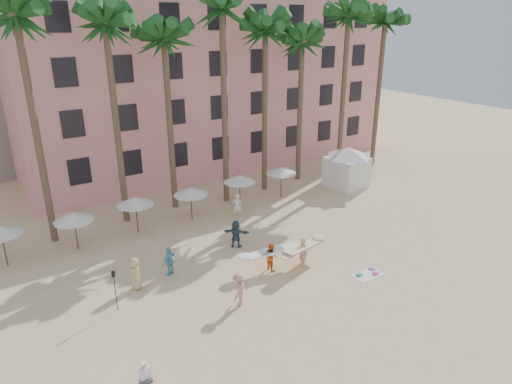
{
  "coord_description": "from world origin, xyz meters",
  "views": [
    {
      "loc": [
        -13.55,
        -15.32,
        13.76
      ],
      "look_at": [
        0.31,
        6.0,
        4.0
      ],
      "focal_mm": 32.0,
      "sensor_mm": 36.0,
      "label": 1
    }
  ],
  "objects": [
    {
      "name": "palm_row",
      "position": [
        0.51,
        15.0,
        12.97
      ],
      "size": [
        44.4,
        5.4,
        16.3
      ],
      "color": "brown",
      "rests_on": "ground"
    },
    {
      "name": "carrier_white",
      "position": [
        -0.13,
        3.72,
        0.9
      ],
      "size": [
        3.28,
        1.34,
        1.66
      ],
      "color": "#D65116",
      "rests_on": "ground"
    },
    {
      "name": "carrier_yellow",
      "position": [
        1.72,
        3.06,
        1.01
      ],
      "size": [
        3.25,
        1.59,
        1.78
      ],
      "color": "tan",
      "rests_on": "ground"
    },
    {
      "name": "cabana",
      "position": [
        13.28,
        11.66,
        2.07
      ],
      "size": [
        5.01,
        5.01,
        3.5
      ],
      "color": "silver",
      "rests_on": "ground"
    },
    {
      "name": "umbrella_row",
      "position": [
        -3.0,
        12.5,
        2.33
      ],
      "size": [
        22.5,
        2.7,
        2.73
      ],
      "color": "#332B23",
      "rests_on": "ground"
    },
    {
      "name": "paddle",
      "position": [
        -8.87,
        4.68,
        1.41
      ],
      "size": [
        0.18,
        0.04,
        2.23
      ],
      "color": "black",
      "rests_on": "ground"
    },
    {
      "name": "pink_hotel",
      "position": [
        7.0,
        26.0,
        8.0
      ],
      "size": [
        35.0,
        14.0,
        16.0
      ],
      "primitive_type": "cube",
      "color": "#DD9286",
      "rests_on": "ground"
    },
    {
      "name": "ground",
      "position": [
        0.0,
        0.0,
        0.0
      ],
      "size": [
        120.0,
        120.0,
        0.0
      ],
      "primitive_type": "plane",
      "color": "#D1B789",
      "rests_on": "ground"
    },
    {
      "name": "beach_towel",
      "position": [
        4.21,
        0.19,
        0.03
      ],
      "size": [
        1.8,
        1.0,
        0.14
      ],
      "color": "white",
      "rests_on": "ground"
    },
    {
      "name": "seated_man",
      "position": [
        -9.43,
        -0.9,
        0.35
      ],
      "size": [
        0.44,
        0.77,
        1.0
      ],
      "color": "#3F3F4C",
      "rests_on": "ground"
    },
    {
      "name": "beachgoers",
      "position": [
        -2.89,
        5.84,
        0.91
      ],
      "size": [
        10.21,
        10.28,
        1.91
      ],
      "color": "#304555",
      "rests_on": "ground"
    }
  ]
}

